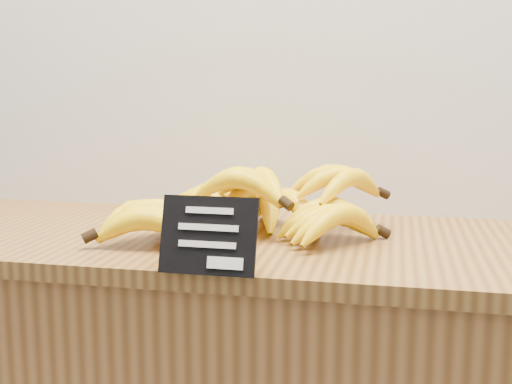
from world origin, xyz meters
name	(u,v)px	position (x,y,z in m)	size (l,w,h in m)	color
counter_top	(262,243)	(0.06, 2.75, 0.92)	(1.49, 0.54, 0.03)	olive
chalkboard_sign	(208,236)	(0.04, 2.49, 0.99)	(0.15, 0.01, 0.12)	black
banana_pile	(255,208)	(0.05, 2.76, 0.98)	(0.53, 0.37, 0.12)	yellow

